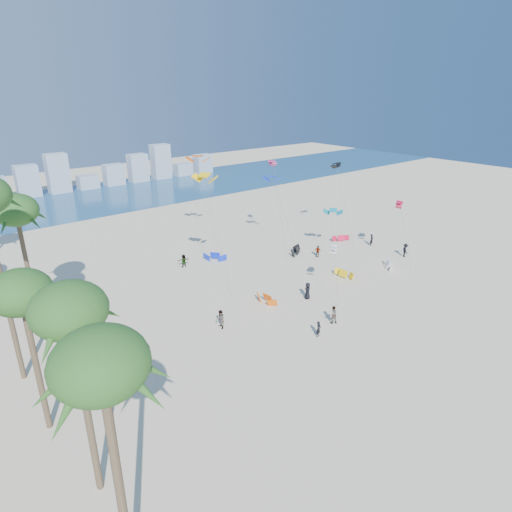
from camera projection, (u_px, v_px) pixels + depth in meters
ground at (351, 370)px, 35.91m from camera, size 220.00×220.00×0.00m
ocean at (69, 202)px, 87.74m from camera, size 220.00×220.00×0.00m
kitesurfer_near at (319, 329)px, 40.42m from camera, size 0.66×0.53×1.57m
kitesurfer_mid at (333, 315)px, 42.67m from camera, size 1.11×1.03×1.83m
kitesurfers_far at (301, 268)px, 53.47m from camera, size 31.47×17.40×1.91m
grounded_kites at (301, 261)px, 56.80m from camera, size 23.66×19.39×1.03m
flying_kites at (280, 181)px, 56.15m from camera, size 27.41×27.75×13.64m
distant_skyline at (46, 180)px, 93.11m from camera, size 85.00×3.00×8.40m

